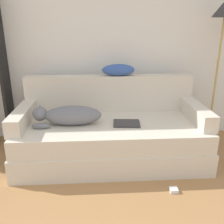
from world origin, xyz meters
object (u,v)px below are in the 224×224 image
Objects in this scene: dog at (68,115)px; laptop at (127,123)px; couch at (111,141)px; throw_pillow at (118,70)px; floor_lamp at (223,24)px; power_adapter at (174,190)px.

laptop is (0.62, -0.02, -0.10)m from dog.
dog reaches higher than laptop.
throw_pillow is (0.11, 0.39, 0.74)m from couch.
couch is at bearing -105.31° from throw_pillow.
couch is 1.86m from floor_lamp.
laptop is 0.17× the size of floor_lamp.
throw_pillow reaches higher than couch.
couch is 28.30× the size of power_adapter.
couch is 5.26× the size of throw_pillow.
floor_lamp reaches higher than throw_pillow.
dog is at bearing -173.57° from couch.
power_adapter is at bearing -31.06° from dog.
floor_lamp is at bearing 14.25° from dog.
power_adapter is (0.43, -1.04, -0.94)m from throw_pillow.
dog reaches higher than couch.
couch is 6.88× the size of laptop.
laptop is at bearing 123.24° from power_adapter.
power_adapter is at bearing -67.39° from throw_pillow.
laptop reaches higher than couch.
power_adapter is at bearing -50.48° from couch.
couch is at bearing 6.43° from dog.
floor_lamp is at bearing 53.45° from power_adapter.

